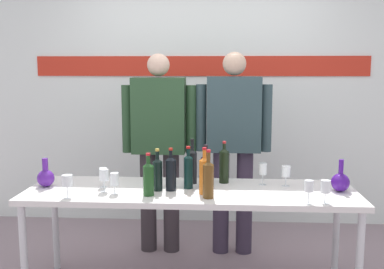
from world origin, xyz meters
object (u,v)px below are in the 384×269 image
object	(u,v)px
wine_glass_left_0	(104,176)
wine_glass_right_1	(286,172)
wine_bottle_7	(208,178)
wine_glass_right_3	(325,187)
decanter_blue_left	(46,177)
wine_bottle_8	(188,170)
display_table	(191,197)
wine_glass_right_2	(309,187)
wine_bottle_0	(206,170)
wine_bottle_2	(148,178)
wine_bottle_6	(204,174)
decanter_blue_right	(340,182)
presenter_right	(233,139)
presenter_left	(159,139)
wine_bottle_4	(192,165)
wine_glass_right_0	(263,169)
wine_bottle_5	(158,173)
wine_glass_left_1	(115,180)
wine_glass_left_2	(103,174)
wine_bottle_3	(171,172)
wine_glass_left_3	(67,181)
wine_bottle_1	(224,165)

from	to	relation	value
wine_glass_left_0	wine_glass_right_1	world-z (taller)	wine_glass_left_0
wine_bottle_7	wine_glass_right_3	world-z (taller)	wine_bottle_7
decanter_blue_left	wine_bottle_8	bearing A→B (deg)	1.17
display_table	wine_glass_right_2	distance (m)	0.84
wine_bottle_0	wine_bottle_2	bearing A→B (deg)	-153.11
decanter_blue_left	wine_bottle_6	bearing A→B (deg)	-5.88
decanter_blue_right	presenter_right	distance (m)	1.03
presenter_left	wine_bottle_4	xyz separation A→B (m)	(0.32, -0.54, -0.11)
wine_glass_right_0	wine_glass_right_3	world-z (taller)	wine_glass_right_0
wine_bottle_0	wine_glass_left_0	distance (m)	0.71
wine_bottle_4	wine_glass_right_0	distance (m)	0.52
wine_bottle_5	wine_glass_right_3	bearing A→B (deg)	-12.19
wine_glass_left_1	wine_glass_left_2	xyz separation A→B (m)	(-0.12, 0.16, 0.00)
wine_bottle_8	wine_glass_left_0	xyz separation A→B (m)	(-0.58, -0.12, -0.02)
presenter_left	wine_bottle_3	bearing A→B (deg)	-76.32
wine_bottle_6	wine_glass_right_3	size ratio (longest dim) A/B	2.14
decanter_blue_right	wine_bottle_0	xyz separation A→B (m)	(-0.94, 0.01, 0.06)
presenter_left	wine_glass_left_3	bearing A→B (deg)	-116.36
wine_bottle_6	wine_bottle_7	bearing A→B (deg)	-73.06
wine_bottle_8	wine_glass_left_1	xyz separation A→B (m)	(-0.49, -0.17, -0.03)
wine_bottle_6	wine_bottle_8	distance (m)	0.18
wine_glass_left_2	wine_glass_right_3	bearing A→B (deg)	-11.34
presenter_right	wine_bottle_3	size ratio (longest dim) A/B	5.77
wine_bottle_0	wine_glass_right_3	distance (m)	0.83
wine_bottle_8	wine_glass_right_3	distance (m)	0.95
wine_glass_left_2	wine_glass_right_2	distance (m)	1.44
presenter_left	wine_bottle_1	size ratio (longest dim) A/B	5.48
presenter_right	wine_glass_left_3	distance (m)	1.50
wine_glass_right_0	presenter_left	bearing A→B (deg)	146.40
wine_glass_right_3	presenter_left	bearing A→B (deg)	140.17
presenter_left	wine_bottle_6	bearing A→B (deg)	-63.03
wine_glass_left_1	wine_glass_left_0	bearing A→B (deg)	148.56
wine_bottle_5	wine_bottle_7	distance (m)	0.40
wine_bottle_0	wine_bottle_3	distance (m)	0.25
wine_bottle_1	wine_glass_right_3	size ratio (longest dim) A/B	2.10
wine_bottle_1	wine_glass_left_2	world-z (taller)	wine_bottle_1
wine_bottle_6	wine_glass_left_3	distance (m)	0.92
wine_bottle_0	wine_bottle_8	xyz separation A→B (m)	(-0.12, 0.01, -0.00)
display_table	decanter_blue_left	size ratio (longest dim) A/B	11.12
wine_bottle_5	wine_bottle_4	bearing A→B (deg)	43.03
wine_glass_right_3	wine_glass_right_2	bearing A→B (deg)	-173.34
presenter_right	wine_bottle_2	bearing A→B (deg)	-123.76
presenter_right	wine_glass_right_0	world-z (taller)	presenter_right
presenter_right	presenter_left	bearing A→B (deg)	180.00
presenter_left	wine_glass_left_1	xyz separation A→B (m)	(-0.19, -0.86, -0.15)
wine_glass_right_1	wine_glass_left_3	bearing A→B (deg)	-165.39
wine_bottle_2	wine_bottle_3	distance (m)	0.20
wine_bottle_8	wine_glass_left_3	bearing A→B (deg)	-159.70
wine_bottle_5	wine_glass_left_2	world-z (taller)	wine_bottle_5
presenter_left	decanter_blue_left	bearing A→B (deg)	-136.18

